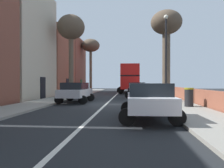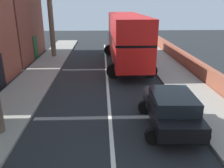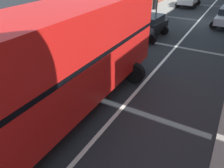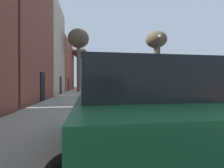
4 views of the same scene
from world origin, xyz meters
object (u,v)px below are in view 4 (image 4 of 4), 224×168
(parked_car_white_right_0, at_px, (175,89))
(street_tree_left_0, at_px, (78,40))
(parked_car_silver_left_2, at_px, (95,87))
(street_tree_left_2, at_px, (80,54))
(street_tree_right_3, at_px, (156,44))
(double_decker_bus, at_px, (112,78))
(litter_bin_right, at_px, (180,90))
(lamppost_right, at_px, (160,60))
(parked_car_black_right_4, at_px, (128,86))
(parked_car_green_left_1, at_px, (129,106))

(parked_car_white_right_0, height_order, street_tree_left_0, street_tree_left_0)
(parked_car_silver_left_2, height_order, street_tree_left_0, street_tree_left_0)
(street_tree_left_2, bearing_deg, street_tree_right_3, -63.28)
(double_decker_bus, height_order, street_tree_right_3, street_tree_right_3)
(street_tree_right_3, bearing_deg, double_decker_bus, 100.27)
(street_tree_left_2, distance_m, litter_bin_right, 25.87)
(street_tree_left_0, bearing_deg, lamppost_right, -37.24)
(parked_car_white_right_0, relative_size, litter_bin_right, 3.73)
(parked_car_white_right_0, distance_m, street_tree_left_2, 28.68)
(parked_car_silver_left_2, height_order, street_tree_left_2, street_tree_left_2)
(parked_car_black_right_4, height_order, lamppost_right, lamppost_right)
(double_decker_bus, distance_m, street_tree_left_0, 13.33)
(parked_car_white_right_0, height_order, lamppost_right, lamppost_right)
(parked_car_black_right_4, height_order, litter_bin_right, parked_car_black_right_4)
(parked_car_green_left_1, relative_size, parked_car_silver_left_2, 0.96)
(parked_car_green_left_1, height_order, parked_car_silver_left_2, parked_car_green_left_1)
(parked_car_green_left_1, height_order, street_tree_left_2, street_tree_left_2)
(street_tree_left_2, xyz_separation_m, lamppost_right, (9.24, -20.46, -3.87))
(double_decker_bus, relative_size, street_tree_left_0, 1.24)
(parked_car_black_right_4, distance_m, litter_bin_right, 9.57)
(double_decker_bus, distance_m, parked_car_green_left_1, 31.52)
(parked_car_green_left_1, bearing_deg, parked_car_silver_left_2, 90.01)
(parked_car_silver_left_2, height_order, lamppost_right, lamppost_right)
(parked_car_black_right_4, height_order, street_tree_right_3, street_tree_right_3)
(double_decker_bus, relative_size, street_tree_right_3, 1.51)
(parked_car_white_right_0, distance_m, street_tree_right_3, 9.54)
(parked_car_white_right_0, height_order, street_tree_right_3, street_tree_right_3)
(double_decker_bus, xyz_separation_m, parked_car_white_right_0, (0.80, -23.84, -1.46))
(street_tree_left_2, bearing_deg, parked_car_black_right_4, -61.23)
(parked_car_silver_left_2, relative_size, street_tree_left_2, 0.48)
(parked_car_white_right_0, height_order, litter_bin_right, parked_car_white_right_0)
(street_tree_left_2, relative_size, lamppost_right, 1.42)
(parked_car_green_left_1, bearing_deg, double_decker_bus, 82.33)
(double_decker_bus, distance_m, street_tree_right_3, 16.54)
(parked_car_black_right_4, xyz_separation_m, street_tree_right_3, (2.09, -5.38, 4.88))
(street_tree_left_2, relative_size, litter_bin_right, 7.84)
(parked_car_silver_left_2, relative_size, litter_bin_right, 3.80)
(litter_bin_right, bearing_deg, parked_car_white_right_0, -124.02)
(street_tree_right_3, relative_size, litter_bin_right, 6.27)
(street_tree_left_0, relative_size, street_tree_right_3, 1.22)
(parked_car_white_right_0, xyz_separation_m, lamppost_right, (1.80, 6.40, 2.91))
(double_decker_bus, distance_m, lamppost_right, 17.70)
(street_tree_left_2, bearing_deg, litter_bin_right, -65.72)
(litter_bin_right, bearing_deg, double_decker_bus, 100.36)
(double_decker_bus, bearing_deg, parked_car_white_right_0, -88.08)
(parked_car_silver_left_2, distance_m, lamppost_right, 7.44)
(parked_car_black_right_4, bearing_deg, parked_car_silver_left_2, -129.54)
(parked_car_black_right_4, relative_size, lamppost_right, 0.64)
(parked_car_silver_left_2, distance_m, street_tree_left_2, 20.89)
(parked_car_black_right_4, bearing_deg, street_tree_left_2, 118.77)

